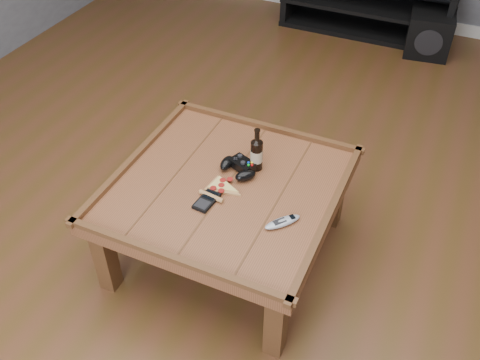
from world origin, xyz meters
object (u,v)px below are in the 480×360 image
at_px(remote_control, 283,222).
at_px(subwoofer, 429,34).
at_px(media_console, 368,2).
at_px(smartphone, 207,201).
at_px(pizza_slice, 220,188).
at_px(beer_bottle, 257,153).
at_px(game_controller, 239,167).
at_px(game_console, 418,36).
at_px(coffee_table, 227,195).

relative_size(remote_control, subwoofer, 0.43).
relative_size(media_console, smartphone, 10.14).
bearing_deg(pizza_slice, remote_control, -7.04).
xyz_separation_m(beer_bottle, smartphone, (-0.11, -0.31, -0.08)).
relative_size(media_console, pizza_slice, 5.97).
bearing_deg(game_controller, beer_bottle, 63.14).
bearing_deg(pizza_slice, game_console, 87.22).
xyz_separation_m(smartphone, subwoofer, (0.58, 2.69, -0.29)).
bearing_deg(subwoofer, coffee_table, -109.45).
bearing_deg(smartphone, subwoofer, 83.46).
xyz_separation_m(pizza_slice, subwoofer, (0.57, 2.59, -0.29)).
relative_size(pizza_slice, remote_control, 1.46).
xyz_separation_m(pizza_slice, game_console, (0.48, 2.63, -0.35)).
xyz_separation_m(coffee_table, beer_bottle, (0.08, 0.17, 0.15)).
distance_m(beer_bottle, pizza_slice, 0.24).
bearing_deg(subwoofer, beer_bottle, -108.55).
distance_m(beer_bottle, subwoofer, 2.46).
distance_m(media_console, remote_control, 2.90).
bearing_deg(pizza_slice, beer_bottle, 73.61).
bearing_deg(subwoofer, game_controller, -109.74).
distance_m(media_console, pizza_slice, 2.79).
distance_m(media_console, game_console, 0.51).
xyz_separation_m(beer_bottle, subwoofer, (0.48, 2.39, -0.37)).
bearing_deg(game_controller, pizza_slice, -78.64).
bearing_deg(coffee_table, media_console, 90.00).
height_order(pizza_slice, smartphone, pizza_slice).
distance_m(smartphone, subwoofer, 2.77).
height_order(beer_bottle, smartphone, beer_bottle).
bearing_deg(beer_bottle, subwoofer, 78.71).
bearing_deg(pizza_slice, subwoofer, 85.28).
xyz_separation_m(remote_control, subwoofer, (0.23, 2.68, -0.30)).
height_order(media_console, subwoofer, media_console).
relative_size(media_console, beer_bottle, 6.28).
xyz_separation_m(media_console, game_console, (0.47, -0.15, -0.13)).
bearing_deg(coffee_table, pizza_slice, -113.66).
distance_m(media_console, beer_bottle, 2.60).
bearing_deg(beer_bottle, media_console, 91.69).
bearing_deg(beer_bottle, coffee_table, -114.10).
bearing_deg(smartphone, game_console, 85.33).
xyz_separation_m(pizza_slice, remote_control, (0.34, -0.09, 0.00)).
height_order(coffee_table, game_console, coffee_table).
bearing_deg(beer_bottle, smartphone, -109.41).
distance_m(game_controller, game_console, 2.55).
distance_m(beer_bottle, game_console, 2.49).
bearing_deg(media_console, pizza_slice, -90.32).
distance_m(media_console, game_controller, 2.65).
height_order(pizza_slice, subwoofer, pizza_slice).
bearing_deg(media_console, game_controller, -89.75).
distance_m(media_console, subwoofer, 0.59).
xyz_separation_m(game_controller, pizza_slice, (-0.03, -0.15, -0.02)).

